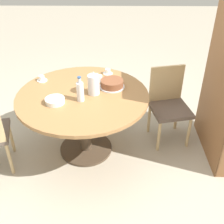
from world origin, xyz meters
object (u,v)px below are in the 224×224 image
at_px(cup_b, 42,79).
at_px(cup_c, 99,78).
at_px(cup_a, 108,72).
at_px(water_bottle, 80,91).
at_px(cake_main, 112,84).
at_px(chair_a, 169,103).
at_px(coffee_pot, 94,84).

distance_m(cup_b, cup_c, 0.64).
height_order(cup_a, cup_b, same).
distance_m(water_bottle, cup_a, 0.66).
xyz_separation_m(cake_main, cup_c, (-0.16, -0.14, -0.02)).
height_order(chair_a, coffee_pot, coffee_pot).
distance_m(coffee_pot, cup_c, 0.31).
xyz_separation_m(coffee_pot, cake_main, (-0.14, 0.18, -0.07)).
bearing_deg(cup_a, cake_main, 9.23).
height_order(cake_main, cup_b, cake_main).
relative_size(chair_a, cup_a, 7.72).
height_order(chair_a, cup_b, chair_a).
bearing_deg(cup_b, chair_a, 88.84).
bearing_deg(coffee_pot, cup_a, 164.18).
xyz_separation_m(chair_a, cake_main, (0.11, -0.66, 0.31)).
distance_m(coffee_pot, water_bottle, 0.18).
bearing_deg(chair_a, cup_c, 164.52).
relative_size(cup_b, cup_c, 1.00).
distance_m(cup_a, cup_b, 0.75).
relative_size(cake_main, cup_c, 2.40).
relative_size(chair_a, coffee_pot, 3.58).
distance_m(chair_a, cake_main, 0.74).
height_order(chair_a, cup_c, chair_a).
bearing_deg(cake_main, chair_a, 99.58).
xyz_separation_m(coffee_pot, cup_c, (-0.29, 0.04, -0.09)).
bearing_deg(cup_b, water_bottle, 48.84).
distance_m(coffee_pot, cup_a, 0.49).
bearing_deg(cup_b, cup_c, 91.44).
relative_size(water_bottle, cake_main, 0.95).
bearing_deg(chair_a, cup_a, 151.02).
xyz_separation_m(cup_a, cup_c, (0.17, -0.09, 0.00)).
bearing_deg(chair_a, cake_main, 177.35).
bearing_deg(coffee_pot, cup_c, 171.71).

